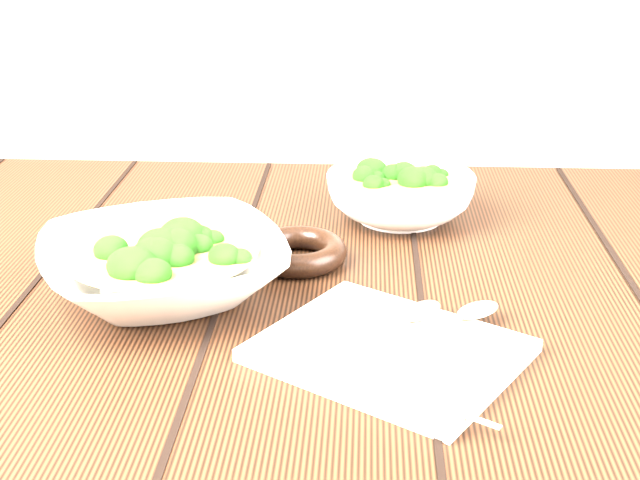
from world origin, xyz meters
TOP-DOWN VIEW (x-y plane):
  - table at (0.00, 0.00)m, footprint 1.20×0.80m
  - soup_bowl_front at (-0.08, -0.05)m, footprint 0.32×0.32m
  - soup_bowl_back at (0.16, 0.18)m, footprint 0.24×0.24m
  - trivet at (0.05, 0.04)m, footprint 0.13×0.13m
  - napkin at (0.15, -0.16)m, footprint 0.27×0.26m
  - spoon_left at (0.16, -0.13)m, footprint 0.11×0.15m
  - spoon_right at (0.20, -0.12)m, footprint 0.14×0.13m

SIDE VIEW (x-z plane):
  - table at x=0.00m, z-range 0.26..1.01m
  - napkin at x=0.15m, z-range 0.75..0.76m
  - trivet at x=0.05m, z-range 0.75..0.78m
  - spoon_left at x=0.16m, z-range 0.76..0.77m
  - spoon_right at x=0.20m, z-range 0.76..0.77m
  - soup_bowl_back at x=0.16m, z-range 0.75..0.81m
  - soup_bowl_front at x=-0.08m, z-range 0.75..0.82m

